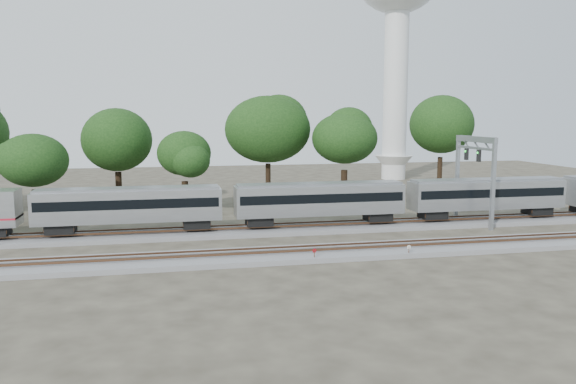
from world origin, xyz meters
The scene contains 15 objects.
ground centered at (0.00, 0.00, 0.00)m, with size 160.00×160.00×0.00m, color #383328.
track_far centered at (0.00, 6.00, 0.21)m, with size 160.00×5.00×0.73m.
track_near centered at (0.00, -4.00, 0.21)m, with size 160.00×5.00×0.73m.
train centered at (17.59, 6.00, 3.12)m, with size 105.51×3.01×4.43m.
switch_stand_red centered at (4.76, -5.98, 0.69)m, with size 0.32×0.17×1.08m.
switch_stand_white centered at (12.48, -6.19, 0.66)m, with size 0.33×0.06×1.04m.
switch_lever centered at (4.51, -5.89, 0.15)m, with size 0.50×0.30×0.30m, color #512D19.
water_tower centered at (32.98, 47.05, 30.52)m, with size 14.88×14.88×41.20m.
signal_gantry centered at (24.99, 6.00, 6.66)m, with size 0.63×7.52×9.14m.
tree_2 centered at (-19.97, 15.46, 6.61)m, with size 6.74×6.74×9.51m.
tree_3 centered at (-12.20, 23.04, 8.37)m, with size 8.52×8.52×12.01m.
tree_4 centered at (-4.43, 18.27, 6.95)m, with size 7.09×7.09×9.99m.
tree_5 centered at (6.33, 24.25, 9.49)m, with size 9.66×9.66×13.62m.
tree_6 centered at (15.08, 19.39, 8.46)m, with size 8.62×8.62×12.15m.
tree_7 centered at (31.64, 26.75, 10.02)m, with size 10.19×10.19×14.37m.
Camera 1 is at (-5.84, -46.94, 11.26)m, focal length 35.00 mm.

